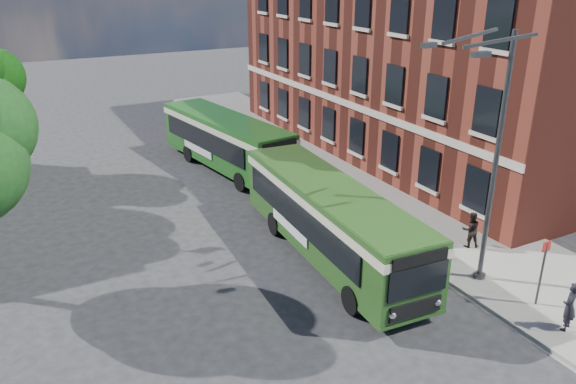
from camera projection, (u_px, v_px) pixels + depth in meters
ground at (330, 290)px, 20.19m from camera, size 120.00×120.00×0.00m
pavement at (364, 184)px, 29.74m from camera, size 6.00×48.00×0.15m
kerb_line at (314, 195)px, 28.45m from camera, size 0.12×48.00×0.01m
brick_office at (428, 35)px, 33.43m from camera, size 12.10×26.00×14.20m
street_lamp at (489, 160)px, 18.83m from camera, size 2.96×2.38×9.00m
bus_stop_sign at (542, 269)px, 18.59m from camera, size 0.35×0.08×2.52m
bus_front at (330, 215)px, 21.79m from camera, size 3.18×11.43×3.02m
bus_rear at (226, 138)px, 31.50m from camera, size 4.11×10.76×3.02m
pedestrian_a at (570, 306)px, 17.48m from camera, size 0.71×0.59×1.66m
pedestrian_b at (471, 230)px, 22.71m from camera, size 0.91×0.83×1.52m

